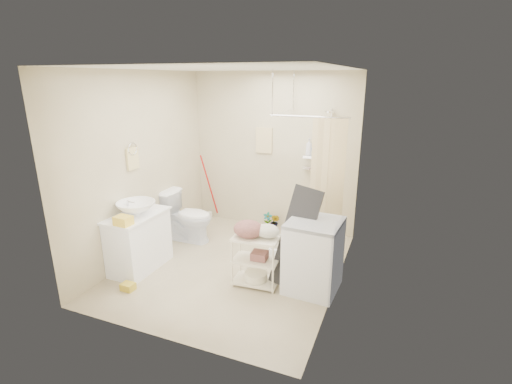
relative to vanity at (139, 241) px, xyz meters
The scene contains 23 objects.
floor 1.32m from the vanity, 23.07° to the left, with size 3.20×3.20×0.00m, color tan.
ceiling 2.55m from the vanity, 23.07° to the left, with size 2.80×3.20×0.04m, color silver.
wall_back 2.56m from the vanity, 61.01° to the left, with size 2.80×0.04×2.60m, color beige.
wall_front 1.84m from the vanity, 43.64° to the right, with size 2.80×0.04×2.60m, color beige.
wall_left 1.06m from the vanity, 115.91° to the left, with size 0.04×3.20×2.60m, color beige.
wall_right 2.76m from the vanity, 10.92° to the left, with size 0.04×3.20×2.60m, color beige.
vanity is the anchor object (origin of this frame).
sink 0.47m from the vanity, 73.05° to the left, with size 0.50×0.50×0.17m, color white.
counter_basket 0.57m from the vanity, 74.46° to the right, with size 0.20×0.16×0.11m, color yellow.
floor_basket 0.65m from the vanity, 67.68° to the right, with size 0.23×0.18×0.12m, color gold.
toilet 1.04m from the vanity, 83.39° to the left, with size 0.45×0.79×0.81m, color white.
mop 2.01m from the vanity, 91.15° to the left, with size 0.11×0.11×1.19m, color #BC0C0B, non-canonical shape.
potted_plant_a 2.24m from the vanity, 58.83° to the left, with size 0.16×0.11×0.30m, color brown.
potted_plant_b 2.31m from the vanity, 56.06° to the left, with size 0.16×0.13×0.30m, color brown.
hanging_towel 2.56m from the vanity, 64.03° to the left, with size 0.28×0.03×0.42m, color beige.
towel_ring 1.14m from the vanity, 126.81° to the left, with size 0.04×0.22×0.34m, color #E8D58A, non-canonical shape.
tp_holder 0.67m from the vanity, 110.19° to the left, with size 0.08×0.12×0.14m, color silver, non-canonical shape.
shower 2.62m from the vanity, 37.53° to the left, with size 1.10×1.10×2.10m, color white, non-canonical shape.
shampoo_bottle_a 2.89m from the vanity, 48.12° to the left, with size 0.10×0.10×0.27m, color silver.
shampoo_bottle_b 2.94m from the vanity, 47.25° to the left, with size 0.09×0.09×0.19m, color #385EAE.
washing_machine 2.33m from the vanity, ahead, with size 0.61×0.63×0.89m, color silver.
laundry_rack 1.63m from the vanity, ahead, with size 0.56×0.33×0.77m, color #EBE2C6, non-canonical shape.
ironing_board 2.12m from the vanity, ahead, with size 0.37×0.11×1.30m, color black, non-canonical shape.
Camera 1 is at (2.00, -4.14, 2.50)m, focal length 26.00 mm.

